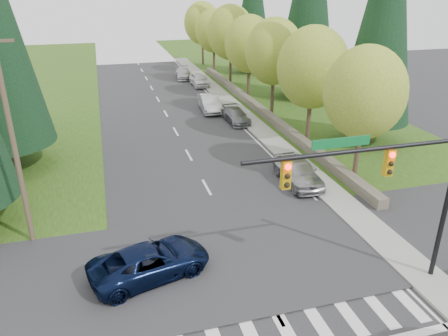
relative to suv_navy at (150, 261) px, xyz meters
name	(u,v)px	position (x,y,z in m)	size (l,w,h in m)	color
grass_east	(356,143)	(17.31, 12.25, -0.68)	(14.00, 110.00, 0.06)	#274211
cross_street	(245,256)	(4.31, 0.25, -0.71)	(120.00, 8.00, 0.10)	#28282B
sidewalk_east	(273,141)	(11.21, 14.25, -0.65)	(1.80, 80.00, 0.13)	gray
curb_east	(263,142)	(10.36, 14.25, -0.65)	(0.20, 80.00, 0.13)	gray
stone_wall_north	(259,109)	(12.91, 22.25, -0.36)	(0.70, 40.00, 0.70)	#4C4438
traffic_signal	(390,178)	(8.68, -3.25, 4.27)	(8.70, 0.37, 6.80)	black
utility_pole	(13,141)	(-5.19, 4.25, 4.43)	(1.60, 0.24, 10.00)	#473828
decid_tree_0	(365,93)	(13.51, 6.25, 4.88)	(4.80, 4.80, 8.37)	#38281C
decid_tree_1	(313,68)	(13.61, 13.25, 5.08)	(5.20, 5.20, 8.80)	#38281C
decid_tree_2	(274,52)	(13.41, 20.25, 5.21)	(5.00, 5.00, 8.82)	#38281C
decid_tree_3	(249,44)	(13.51, 27.25, 4.95)	(5.00, 5.00, 8.55)	#38281C
decid_tree_4	(231,32)	(13.61, 34.25, 5.35)	(5.40, 5.40, 9.18)	#38281C
decid_tree_5	(214,31)	(13.41, 41.25, 4.82)	(4.80, 4.80, 8.30)	#38281C
decid_tree_6	(202,23)	(13.51, 48.25, 5.15)	(5.20, 5.20, 8.86)	#38281C
conifer_e_a	(386,9)	(18.31, 12.25, 9.08)	(5.44, 5.44, 17.80)	#38281C
conifer_e_c	(253,0)	(18.31, 40.25, 8.57)	(5.10, 5.10, 16.80)	#38281C
suv_navy	(150,261)	(0.00, 0.00, 0.00)	(2.37, 5.14, 1.43)	black
parked_car_a	(298,171)	(9.91, 6.84, 0.09)	(1.90, 4.73, 1.61)	#9E9DA2
parked_car_b	(236,116)	(9.91, 19.81, -0.10)	(1.71, 4.21, 1.22)	slate
parked_car_c	(210,103)	(8.51, 23.95, 0.07)	(1.66, 4.75, 1.56)	silver
parked_car_d	(199,80)	(9.91, 34.69, 0.03)	(1.77, 4.40, 1.50)	silver
parked_car_e	(183,73)	(8.88, 39.33, -0.06)	(1.84, 4.52, 1.31)	#B0B0B5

